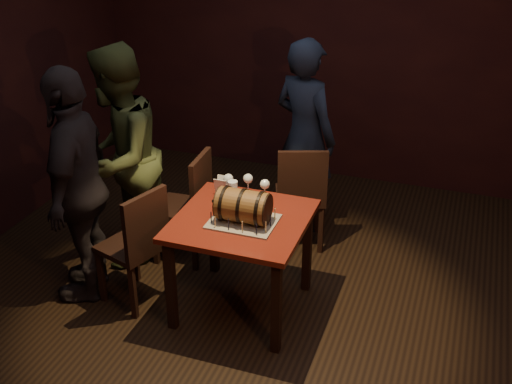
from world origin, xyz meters
TOP-DOWN VIEW (x-y plane):
  - room_shell at (0.00, 0.00)m, footprint 5.04×5.04m
  - pub_table at (-0.12, 0.01)m, footprint 0.90×0.90m
  - cake_board at (-0.08, -0.04)m, footprint 0.45×0.35m
  - barrel_cake at (-0.08, -0.04)m, footprint 0.41×0.24m
  - birthday_candles at (-0.08, -0.04)m, footprint 0.40×0.30m
  - wine_glass_left at (-0.34, 0.33)m, footprint 0.07×0.07m
  - wine_glass_mid at (-0.20, 0.38)m, footprint 0.07×0.07m
  - wine_glass_right at (-0.05, 0.33)m, footprint 0.07×0.07m
  - pint_of_ale at (-0.27, 0.25)m, footprint 0.07×0.07m
  - menu_card at (-0.38, 0.31)m, footprint 0.10×0.05m
  - chair_back at (0.05, 0.97)m, footprint 0.51×0.51m
  - chair_left_rear at (-0.74, 0.51)m, footprint 0.42×0.42m
  - chair_left_front at (-0.84, -0.17)m, footprint 0.50×0.50m
  - person_back at (-0.05, 1.39)m, footprint 0.73×0.63m
  - person_left_rear at (-1.26, 0.36)m, footprint 0.79×0.95m
  - person_left_front at (-1.30, -0.15)m, footprint 0.70×1.11m

SIDE VIEW (x-z plane):
  - chair_back at x=0.05m, z-range 0.06..0.99m
  - chair_left_rear at x=-0.74m, z-range 0.06..0.99m
  - chair_left_front at x=-0.84m, z-range 0.06..0.99m
  - pub_table at x=-0.12m, z-range 0.27..1.02m
  - cake_board at x=-0.08m, z-range 0.75..0.76m
  - birthday_candles at x=-0.08m, z-range 0.76..0.85m
  - menu_card at x=-0.38m, z-range 0.75..0.88m
  - pint_of_ale at x=-0.27m, z-range 0.75..0.90m
  - person_back at x=-0.05m, z-range 0.00..1.70m
  - wine_glass_mid at x=-0.20m, z-range 0.79..0.95m
  - wine_glass_left at x=-0.34m, z-range 0.79..0.95m
  - wine_glass_right at x=-0.05m, z-range 0.79..0.95m
  - barrel_cake at x=-0.08m, z-range 0.75..1.00m
  - person_left_front at x=-1.30m, z-range 0.00..1.76m
  - person_left_rear at x=-1.26m, z-range 0.00..1.78m
  - room_shell at x=0.00m, z-range 0.00..2.80m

